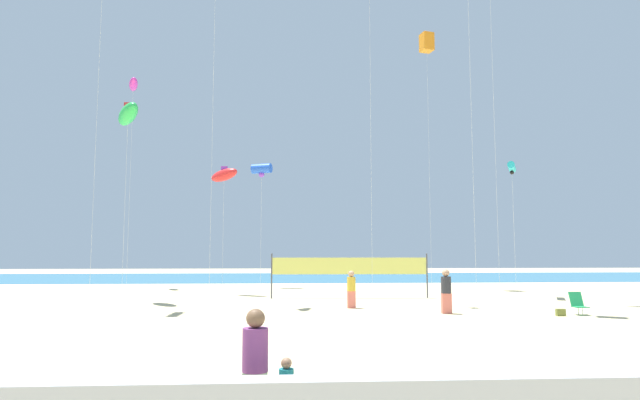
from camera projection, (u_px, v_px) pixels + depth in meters
The scene contains 16 objects.
ground_plane at pixel (340, 323), 18.38m from camera, with size 120.00×120.00×0.00m, color #D1BC89.
ocean_band at pixel (306, 277), 51.53m from camera, with size 120.00×20.00×0.01m, color teal.
mother_figure at pixel (255, 362), 7.67m from camera, with size 0.38×0.38×1.66m.
toddler_figure at pixel (286, 389), 7.65m from camera, with size 0.22×0.22×0.96m.
beachgoer_charcoal_shirt at pixel (446, 290), 21.37m from camera, with size 0.41×0.41×1.79m.
beachgoer_mustard_shirt at pixel (351, 288), 23.42m from camera, with size 0.38×0.38×1.65m.
folding_beach_chair at pixel (578, 303), 20.94m from camera, with size 0.52×0.65×0.89m.
volleyball_net at pixel (350, 268), 28.46m from camera, with size 8.53×0.22×2.40m.
beach_handbag at pixel (561, 312), 20.48m from camera, with size 0.35×0.17×0.28m, color olive.
kite_magenta_inflatable at pixel (133, 85), 38.27m from camera, with size 1.10×1.85×15.14m.
kite_cyan_tube at pixel (512, 168), 29.66m from camera, with size 1.25×2.01×7.44m.
kite_red_inflatable at pixel (224, 175), 31.48m from camera, with size 2.08×1.70×7.61m.
kite_orange_box at pixel (427, 43), 37.69m from camera, with size 0.98×0.98×18.11m.
kite_green_inflatable at pixel (128, 114), 27.18m from camera, with size 1.92×2.44×10.24m.
kite_blue_tube at pixel (262, 169), 37.84m from camera, with size 1.59×1.18×8.81m.
kite_violet_diamond at pixel (370, 6), 27.22m from camera, with size 0.62×0.62×16.07m.
Camera 1 is at (-1.88, -18.64, 2.50)m, focal length 29.50 mm.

